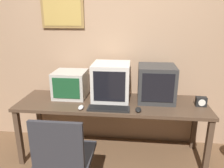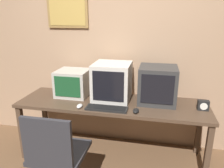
% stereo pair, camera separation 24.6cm
% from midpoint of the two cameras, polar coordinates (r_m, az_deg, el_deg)
% --- Properties ---
extents(wall_back, '(8.00, 0.08, 2.60)m').
position_cam_midpoint_polar(wall_back, '(2.79, -1.72, 9.84)').
color(wall_back, tan).
rests_on(wall_back, ground_plane).
extents(desk, '(2.17, 0.64, 0.71)m').
position_cam_midpoint_polar(desk, '(2.57, -2.76, -6.21)').
color(desk, '#4C3828').
rests_on(desk, ground_plane).
extents(monitor_left, '(0.38, 0.36, 0.32)m').
position_cam_midpoint_polar(monitor_left, '(2.72, -13.34, -0.09)').
color(monitor_left, '#B7B2A8').
rests_on(monitor_left, desk).
extents(monitor_center, '(0.42, 0.42, 0.44)m').
position_cam_midpoint_polar(monitor_center, '(2.55, -2.94, 0.56)').
color(monitor_center, beige).
rests_on(monitor_center, desk).
extents(monitor_right, '(0.42, 0.40, 0.42)m').
position_cam_midpoint_polar(monitor_right, '(2.55, 8.81, 0.14)').
color(monitor_right, '#333333').
rests_on(monitor_right, desk).
extents(keyboard_main, '(0.45, 0.15, 0.03)m').
position_cam_midpoint_polar(keyboard_main, '(2.34, -3.92, -6.47)').
color(keyboard_main, black).
rests_on(keyboard_main, desk).
extents(mouse_near_keyboard, '(0.06, 0.12, 0.03)m').
position_cam_midpoint_polar(mouse_near_keyboard, '(2.30, 3.83, -6.75)').
color(mouse_near_keyboard, black).
rests_on(mouse_near_keyboard, desk).
extents(mouse_far_corner, '(0.06, 0.10, 0.04)m').
position_cam_midpoint_polar(mouse_far_corner, '(2.39, -11.09, -6.08)').
color(mouse_far_corner, silver).
rests_on(mouse_far_corner, desk).
extents(desk_clock, '(0.11, 0.07, 0.11)m').
position_cam_midpoint_polar(desk_clock, '(2.56, 19.74, -4.41)').
color(desk_clock, black).
rests_on(desk_clock, desk).
extents(office_chair, '(0.49, 0.49, 0.92)m').
position_cam_midpoint_polar(office_chair, '(2.12, -15.60, -20.12)').
color(office_chair, black).
rests_on(office_chair, ground_plane).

